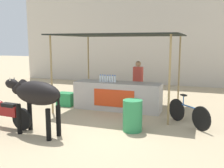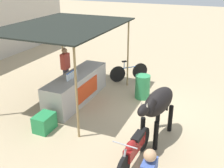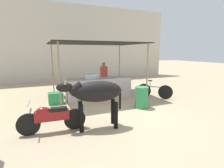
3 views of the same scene
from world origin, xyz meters
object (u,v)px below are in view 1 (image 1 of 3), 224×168
(motorcycle_parked, at_px, (4,112))
(bicycle_leaning, at_px, (188,113))
(cow, at_px, (36,95))
(water_barrel, at_px, (132,116))
(stall_counter, at_px, (118,96))
(vendor_behind_counter, at_px, (138,83))
(cooler_box, at_px, (66,99))

(motorcycle_parked, bearing_deg, bicycle_leaning, 21.10)
(cow, bearing_deg, water_barrel, 25.31)
(water_barrel, bearing_deg, stall_counter, 118.28)
(stall_counter, bearing_deg, vendor_behind_counter, 54.65)
(vendor_behind_counter, xyz_separation_m, bicycle_leaning, (1.89, -1.76, -0.50))
(vendor_behind_counter, height_order, water_barrel, vendor_behind_counter)
(vendor_behind_counter, bearing_deg, motorcycle_parked, -128.69)
(stall_counter, height_order, cow, cow)
(vendor_behind_counter, xyz_separation_m, motorcycle_parked, (-2.88, -3.60, -0.42))
(motorcycle_parked, bearing_deg, water_barrel, 13.99)
(water_barrel, bearing_deg, motorcycle_parked, -166.01)
(cooler_box, height_order, cow, cow)
(vendor_behind_counter, bearing_deg, stall_counter, -125.35)
(cow, bearing_deg, stall_counter, 69.29)
(stall_counter, distance_m, cow, 3.30)
(stall_counter, bearing_deg, cooler_box, -177.19)
(bicycle_leaning, bearing_deg, water_barrel, -143.76)
(water_barrel, distance_m, bicycle_leaning, 1.67)
(vendor_behind_counter, distance_m, cooler_box, 2.72)
(vendor_behind_counter, bearing_deg, bicycle_leaning, -42.97)
(stall_counter, xyz_separation_m, motorcycle_parked, (-2.35, -2.85, -0.05))
(cow, bearing_deg, motorcycle_parked, 170.55)
(cooler_box, bearing_deg, motorcycle_parked, -97.70)
(cow, relative_size, motorcycle_parked, 1.03)
(cow, distance_m, bicycle_leaning, 4.17)
(vendor_behind_counter, distance_m, motorcycle_parked, 4.63)
(cooler_box, xyz_separation_m, motorcycle_parked, (-0.37, -2.75, 0.19))
(stall_counter, relative_size, water_barrel, 3.58)
(cooler_box, bearing_deg, bicycle_leaning, -11.67)
(vendor_behind_counter, bearing_deg, water_barrel, -78.90)
(stall_counter, bearing_deg, motorcycle_parked, -129.52)
(vendor_behind_counter, relative_size, cow, 0.89)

